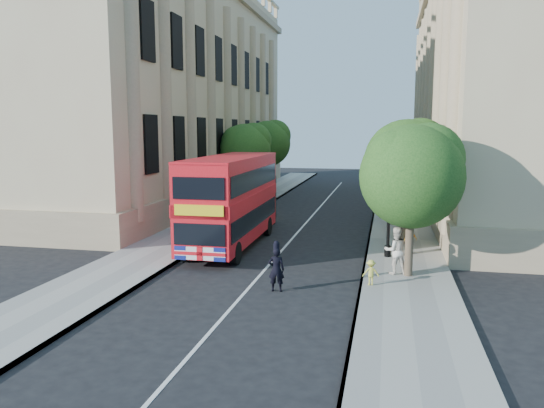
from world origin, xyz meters
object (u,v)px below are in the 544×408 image
Objects in this scene: double_decker_bus at (232,198)px; woman_pedestrian at (396,250)px; lamp_post at (389,204)px; box_van at (250,205)px; police_constable at (276,270)px.

woman_pedestrian is (7.90, -3.80, -1.38)m from double_decker_bus.
woman_pedestrian is (0.30, -2.83, -1.45)m from lamp_post.
box_van reaches higher than police_constable.
lamp_post reaches higher than box_van.
police_constable is 0.85× the size of woman_pedestrian.
woman_pedestrian is at bearing -26.22° from double_decker_bus.
lamp_post is 2.74× the size of woman_pedestrian.
lamp_post is at bearing -35.49° from box_van.
box_van reaches higher than woman_pedestrian.
woman_pedestrian is at bearing -83.98° from lamp_post.
box_van is (-7.90, 5.66, -1.07)m from lamp_post.
police_constable is at bearing 20.30° from woman_pedestrian.
lamp_post is 9.78m from box_van.
box_van is at bearing -60.13° from woman_pedestrian.
box_van is at bearing 144.40° from lamp_post.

